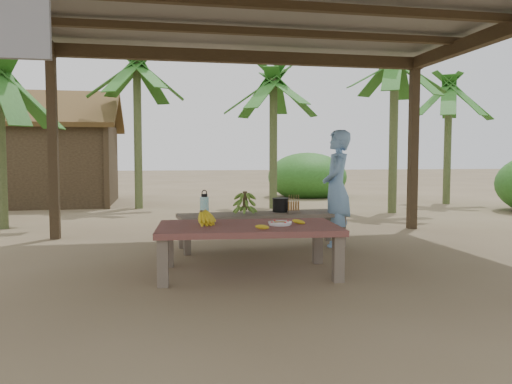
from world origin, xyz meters
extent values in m
plane|color=brown|center=(0.00, 0.00, 0.00)|extent=(80.00, 80.00, 0.00)
cube|color=black|center=(-2.80, 2.30, 1.35)|extent=(0.13, 0.13, 2.70)
cube|color=black|center=(2.80, 2.30, 1.35)|extent=(0.13, 0.13, 2.70)
cube|color=black|center=(0.00, 2.30, 2.70)|extent=(5.80, 0.14, 0.18)
cube|color=brown|center=(-1.28, -0.73, 0.22)|extent=(0.11, 0.11, 0.44)
cube|color=brown|center=(0.36, -0.86, 0.22)|extent=(0.11, 0.11, 0.44)
cube|color=brown|center=(-1.21, 0.11, 0.22)|extent=(0.11, 0.11, 0.44)
cube|color=brown|center=(0.42, -0.02, 0.22)|extent=(0.11, 0.11, 0.44)
cube|color=maroon|center=(-0.43, -0.37, 0.47)|extent=(1.87, 1.14, 0.06)
cube|color=brown|center=(-0.98, 0.74, 0.20)|extent=(0.09, 0.09, 0.40)
cube|color=brown|center=(1.07, 0.94, 0.20)|extent=(0.09, 0.09, 0.40)
cube|color=brown|center=(-1.03, 1.19, 0.20)|extent=(0.09, 0.09, 0.40)
cube|color=brown|center=(1.02, 1.39, 0.20)|extent=(0.09, 0.09, 0.40)
cube|color=brown|center=(0.02, 1.06, 0.42)|extent=(2.25, 0.81, 0.05)
cylinder|color=white|center=(-0.11, -0.44, 0.51)|extent=(0.22, 0.22, 0.01)
cylinder|color=white|center=(-0.11, -0.44, 0.52)|extent=(0.24, 0.24, 0.02)
cube|color=brown|center=(-0.11, -0.44, 0.53)|extent=(0.13, 0.10, 0.02)
ellipsoid|color=yellow|center=(-0.34, -0.69, 0.52)|extent=(0.17, 0.09, 0.04)
ellipsoid|color=yellow|center=(0.10, -0.38, 0.52)|extent=(0.14, 0.13, 0.04)
cylinder|color=#40C7CA|center=(-0.83, -0.02, 0.63)|extent=(0.09, 0.09, 0.26)
cylinder|color=black|center=(-0.83, -0.02, 0.78)|extent=(0.07, 0.07, 0.03)
torus|color=black|center=(-0.83, -0.02, 0.81)|extent=(0.06, 0.01, 0.06)
cylinder|color=black|center=(0.29, 1.18, 0.54)|extent=(0.21, 0.21, 0.18)
imported|color=#6A95C8|center=(1.01, 0.99, 0.77)|extent=(0.55, 0.66, 1.54)
cube|color=black|center=(-4.50, 8.00, 1.00)|extent=(4.00, 3.00, 2.00)
cube|color=brown|center=(-4.50, 7.15, 2.35)|extent=(4.40, 1.73, 1.00)
cube|color=brown|center=(-4.50, 8.85, 2.35)|extent=(4.40, 1.73, 1.00)
cylinder|color=#596638|center=(3.54, 4.53, 1.61)|extent=(0.18, 0.18, 3.22)
cylinder|color=#596638|center=(1.26, 5.92, 1.48)|extent=(0.18, 0.18, 2.97)
cylinder|color=#596638|center=(-1.79, 6.48, 1.67)|extent=(0.18, 0.18, 3.33)
cylinder|color=#596638|center=(-3.87, 3.55, 1.28)|extent=(0.18, 0.18, 2.57)
cylinder|color=#596638|center=(5.82, 6.18, 1.49)|extent=(0.18, 0.18, 2.97)
camera|label=1|loc=(-1.28, -5.29, 1.18)|focal=35.00mm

